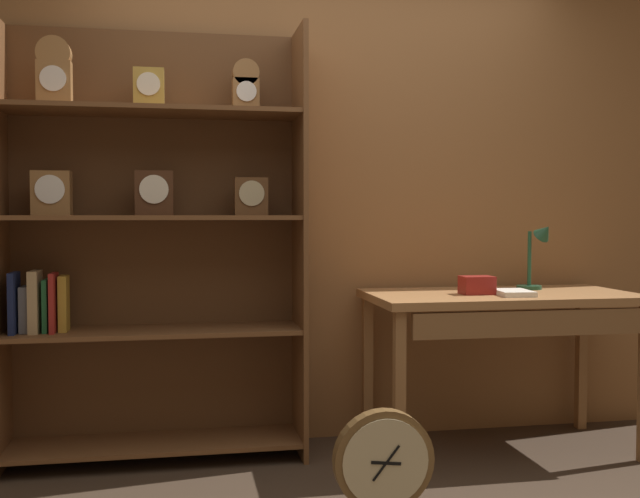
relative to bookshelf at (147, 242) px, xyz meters
The scene contains 7 objects.
back_wood_panel 0.99m from the bookshelf, 12.62° to the left, with size 4.80×0.05×2.60m, color brown.
bookshelf is the anchor object (origin of this frame).
workbench 1.80m from the bookshelf, ahead, with size 1.34×0.69×0.81m.
desk_lamp 2.01m from the bookshelf, ahead, with size 0.19×0.19×0.37m.
toolbox_small 1.64m from the bookshelf, ahead, with size 0.16×0.12×0.09m, color maroon.
open_repair_manual 1.81m from the bookshelf, 10.59° to the right, with size 0.16×0.22×0.03m, color silver.
round_clock_large 1.57m from the bookshelf, 45.20° to the right, with size 0.40×0.11×0.44m.
Camera 1 is at (-0.77, -2.55, 1.20)m, focal length 41.90 mm.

